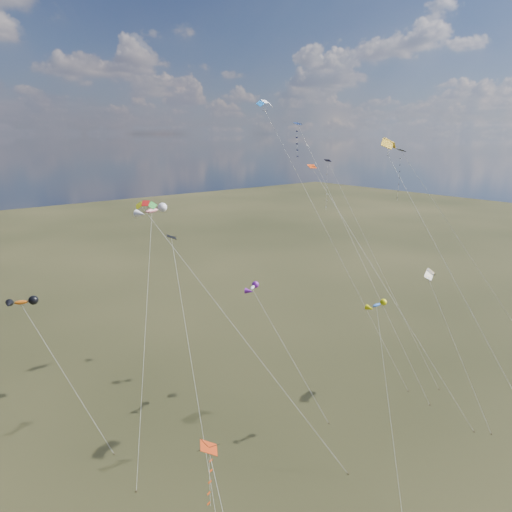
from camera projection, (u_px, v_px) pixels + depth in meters
ground at (387, 509)px, 39.46m from camera, size 400.00×400.00×0.00m
diamond_black_high at (410, 189)px, 51.77m from camera, size 11.84×18.93×29.83m
diamond_navy_tall at (307, 159)px, 59.55m from camera, size 3.88×20.90×32.92m
diamond_black_mid at (186, 330)px, 36.76m from camera, size 3.92×12.62×23.25m
diamond_red_low at (212, 484)px, 27.76m from camera, size 2.06×8.69×13.46m
diamond_navy_right at (333, 196)px, 55.67m from camera, size 9.15×13.07×28.52m
diamond_orange_center at (357, 239)px, 53.04m from camera, size 6.23×20.90×27.92m
parafoil_yellow at (390, 142)px, 41.09m from camera, size 7.90×18.81×31.60m
parafoil_blue_white at (266, 104)px, 56.66m from camera, size 10.01×18.72×35.93m
parafoil_striped at (431, 272)px, 53.32m from camera, size 3.09×10.88×16.59m
parafoil_tricolor at (148, 206)px, 42.12m from camera, size 12.56×17.10×25.75m
novelty_orange_black at (21, 303)px, 47.77m from camera, size 6.04×11.75×14.95m
novelty_white_purple at (253, 288)px, 51.32m from camera, size 5.29×9.59×15.12m
novelty_redwhite_stripe at (152, 211)px, 50.78m from camera, size 11.53×14.14×23.78m
novelty_blue_yellow at (377, 306)px, 45.70m from camera, size 7.86×9.29×15.23m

